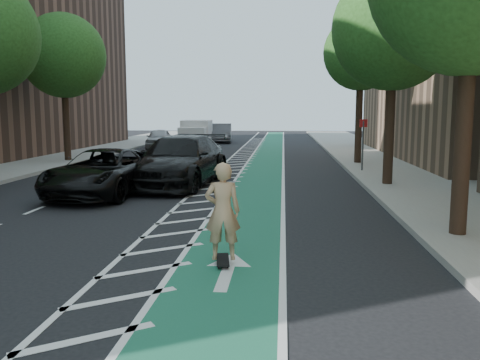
# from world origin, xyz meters

# --- Properties ---
(ground) EXTENTS (120.00, 120.00, 0.00)m
(ground) POSITION_xyz_m (0.00, 0.00, 0.00)
(ground) COLOR black
(ground) RESTS_ON ground
(bike_lane) EXTENTS (2.00, 90.00, 0.01)m
(bike_lane) POSITION_xyz_m (3.00, 10.00, 0.01)
(bike_lane) COLOR #1B5F44
(bike_lane) RESTS_ON ground
(buffer_strip) EXTENTS (1.40, 90.00, 0.01)m
(buffer_strip) POSITION_xyz_m (1.50, 10.00, 0.01)
(buffer_strip) COLOR silver
(buffer_strip) RESTS_ON ground
(sidewalk_right) EXTENTS (5.00, 90.00, 0.15)m
(sidewalk_right) POSITION_xyz_m (9.50, 10.00, 0.07)
(sidewalk_right) COLOR gray
(sidewalk_right) RESTS_ON ground
(curb_right) EXTENTS (0.12, 90.00, 0.16)m
(curb_right) POSITION_xyz_m (7.05, 10.00, 0.08)
(curb_right) COLOR gray
(curb_right) RESTS_ON ground
(curb_left) EXTENTS (0.12, 90.00, 0.16)m
(curb_left) POSITION_xyz_m (-7.05, 10.00, 0.08)
(curb_left) COLOR gray
(curb_left) RESTS_ON ground
(tree_r_c) EXTENTS (4.20, 4.20, 7.90)m
(tree_r_c) POSITION_xyz_m (7.90, 8.00, 5.77)
(tree_r_c) COLOR #382619
(tree_r_c) RESTS_ON ground
(tree_r_d) EXTENTS (4.20, 4.20, 7.90)m
(tree_r_d) POSITION_xyz_m (7.90, 16.00, 5.77)
(tree_r_d) COLOR #382619
(tree_r_d) RESTS_ON ground
(tree_l_d) EXTENTS (4.20, 4.20, 7.90)m
(tree_l_d) POSITION_xyz_m (-7.90, 16.00, 5.77)
(tree_l_d) COLOR #382619
(tree_l_d) RESTS_ON ground
(sign_post) EXTENTS (0.35, 0.08, 2.47)m
(sign_post) POSITION_xyz_m (7.60, 12.00, 1.35)
(sign_post) COLOR #4C4C4C
(sign_post) RESTS_ON ground
(skateboard) EXTENTS (0.34, 0.84, 0.11)m
(skateboard) POSITION_xyz_m (2.87, -2.31, 0.09)
(skateboard) COLOR black
(skateboard) RESTS_ON ground
(skateboarder) EXTENTS (0.72, 0.52, 1.83)m
(skateboarder) POSITION_xyz_m (2.87, -2.31, 1.03)
(skateboarder) COLOR tan
(skateboarder) RESTS_ON skateboard
(suv_near) EXTENTS (3.02, 5.82, 1.57)m
(suv_near) POSITION_xyz_m (-2.13, 5.26, 0.78)
(suv_near) COLOR black
(suv_near) RESTS_ON ground
(suv_far) EXTENTS (3.39, 6.82, 1.90)m
(suv_far) POSITION_xyz_m (0.00, 7.73, 0.95)
(suv_far) COLOR black
(suv_far) RESTS_ON ground
(car_silver) EXTENTS (2.34, 4.59, 1.49)m
(car_silver) POSITION_xyz_m (-5.45, 26.56, 0.75)
(car_silver) COLOR #A2A3A8
(car_silver) RESTS_ON ground
(car_grey) EXTENTS (2.24, 5.25, 1.68)m
(car_grey) POSITION_xyz_m (-1.58, 33.93, 0.84)
(car_grey) COLOR #525256
(car_grey) RESTS_ON ground
(box_truck) EXTENTS (2.32, 4.96, 2.05)m
(box_truck) POSITION_xyz_m (-3.21, 29.92, 0.94)
(box_truck) COLOR silver
(box_truck) RESTS_ON ground
(barrel_a) EXTENTS (0.69, 0.69, 0.94)m
(barrel_a) POSITION_xyz_m (-2.20, 7.91, 0.44)
(barrel_a) COLOR #FA5A0D
(barrel_a) RESTS_ON ground
(barrel_b) EXTENTS (0.75, 0.75, 1.02)m
(barrel_b) POSITION_xyz_m (-1.86, 14.00, 0.48)
(barrel_b) COLOR #FF600D
(barrel_b) RESTS_ON ground
(barrel_c) EXTENTS (0.64, 0.64, 0.87)m
(barrel_c) POSITION_xyz_m (-2.40, 14.50, 0.41)
(barrel_c) COLOR #D84B0B
(barrel_c) RESTS_ON ground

